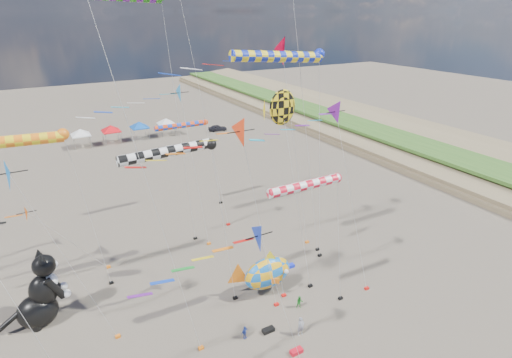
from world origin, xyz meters
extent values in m
cone|color=red|center=(5.97, 15.94, 18.99)|extent=(2.27, 2.43, 2.50)
cylinder|color=#B2B2B2|center=(7.70, 15.94, 9.49)|extent=(3.48, 0.02, 18.99)
cube|color=black|center=(9.42, 15.94, 0.10)|extent=(0.36, 0.24, 0.20)
cone|color=#1F89CD|center=(-1.16, 20.59, 15.44)|extent=(1.68, 1.80, 1.85)
cylinder|color=#B2B2B2|center=(-0.28, 20.59, 7.72)|extent=(1.80, 0.02, 15.44)
cube|color=black|center=(0.61, 20.59, 0.10)|extent=(0.36, 0.24, 0.20)
cylinder|color=#B2B2B2|center=(-13.89, 5.81, 8.92)|extent=(2.43, 0.02, 17.83)
cylinder|color=#B2B2B2|center=(7.64, 14.32, 12.69)|extent=(3.78, 0.02, 25.37)
cube|color=black|center=(9.51, 14.32, 0.10)|extent=(0.36, 0.24, 0.20)
cone|color=#DF4F05|center=(-12.42, 21.44, 7.35)|extent=(1.46, 1.56, 1.61)
cylinder|color=#B2B2B2|center=(-10.72, 21.44, 3.67)|extent=(3.42, 0.02, 7.36)
cube|color=black|center=(-9.02, 21.44, 0.10)|extent=(0.36, 0.24, 0.20)
cone|color=blue|center=(-13.31, 12.30, 13.47)|extent=(2.04, 2.18, 2.25)
cylinder|color=#B2B2B2|center=(-11.69, 12.30, 6.74)|extent=(3.25, 0.02, 13.48)
cube|color=black|center=(-10.08, 12.30, 0.10)|extent=(0.36, 0.24, 0.20)
cone|color=#751795|center=(5.97, 7.46, 15.51)|extent=(1.65, 1.77, 1.82)
cylinder|color=#B2B2B2|center=(7.70, 7.46, 7.75)|extent=(3.49, 0.02, 15.51)
cube|color=black|center=(9.44, 7.46, 0.10)|extent=(0.36, 0.24, 0.20)
cone|color=#112DB5|center=(-2.67, 3.89, 10.66)|extent=(1.73, 1.85, 1.91)
cylinder|color=#B2B2B2|center=(-1.26, 3.89, 5.33)|extent=(2.84, 0.02, 10.67)
cylinder|color=#B2B2B2|center=(-6.98, 8.33, 11.82)|extent=(3.45, 0.02, 23.64)
cube|color=black|center=(-5.26, 8.33, 0.10)|extent=(0.36, 0.24, 0.20)
cylinder|color=#B2B2B2|center=(3.11, 23.18, 12.35)|extent=(1.88, 0.02, 24.70)
cube|color=black|center=(4.04, 23.18, 0.10)|extent=(0.36, 0.24, 0.20)
cone|color=#FF380F|center=(0.08, 9.53, 14.77)|extent=(2.04, 2.18, 2.25)
cylinder|color=#B2B2B2|center=(0.89, 9.53, 7.38)|extent=(1.65, 0.02, 14.77)
cube|color=black|center=(1.71, 9.53, 0.10)|extent=(0.36, 0.24, 0.20)
cylinder|color=black|center=(-5.41, 11.86, 13.50)|extent=(6.20, 0.70, 0.70)
sphere|color=black|center=(-2.31, 11.86, 13.50)|extent=(0.73, 0.73, 0.73)
cylinder|color=#B2B2B2|center=(-1.56, 11.86, 6.75)|extent=(1.52, 0.02, 13.51)
cube|color=black|center=(-0.81, 11.86, 0.10)|extent=(0.36, 0.24, 0.20)
cylinder|color=#1226B4|center=(3.83, 13.39, 18.73)|extent=(7.47, 0.80, 0.80)
sphere|color=#1226B4|center=(7.56, 13.39, 18.73)|extent=(0.84, 0.84, 0.84)
cylinder|color=#B2B2B2|center=(8.31, 13.39, 9.36)|extent=(1.52, 0.02, 18.73)
cube|color=black|center=(9.06, 13.39, 0.10)|extent=(0.36, 0.24, 0.20)
cylinder|color=#B2B2B2|center=(-0.97, 22.20, 11.47)|extent=(1.52, 0.02, 22.94)
cube|color=black|center=(-0.22, 22.20, 0.10)|extent=(0.36, 0.24, 0.20)
cylinder|color=#EA4010|center=(1.24, 28.52, 10.40)|extent=(5.73, 0.59, 0.59)
sphere|color=#EA4010|center=(4.10, 28.52, 10.40)|extent=(0.62, 0.62, 0.62)
cylinder|color=#B2B2B2|center=(4.85, 28.52, 5.20)|extent=(1.52, 0.02, 10.40)
cube|color=black|center=(5.60, 28.52, 0.10)|extent=(0.36, 0.24, 0.20)
cylinder|color=red|center=(2.44, 7.58, 11.10)|extent=(5.46, 0.65, 0.65)
sphere|color=red|center=(5.17, 7.58, 11.10)|extent=(0.69, 0.69, 0.69)
cylinder|color=#B2B2B2|center=(5.92, 7.58, 5.55)|extent=(1.52, 0.02, 11.10)
cube|color=black|center=(6.67, 7.58, 0.10)|extent=(0.36, 0.24, 0.20)
sphere|color=orange|center=(-10.75, 18.90, 13.63)|extent=(0.86, 0.86, 0.86)
cylinder|color=#B2B2B2|center=(-10.00, 18.90, 6.81)|extent=(1.52, 0.02, 13.63)
cube|color=black|center=(-9.25, 18.90, 0.10)|extent=(0.36, 0.24, 0.20)
ellipsoid|color=yellow|center=(3.49, 12.10, 15.32)|extent=(2.20, 0.40, 2.64)
cone|color=yellow|center=(1.99, 12.10, 15.32)|extent=(0.12, 1.80, 1.80)
cylinder|color=#B2B2B2|center=(4.49, 11.10, 7.66)|extent=(2.03, 2.03, 15.32)
cube|color=black|center=(5.49, 10.10, 0.10)|extent=(0.36, 0.24, 0.20)
ellipsoid|color=blue|center=(1.84, 11.18, 2.03)|extent=(4.49, 2.99, 2.78)
cone|color=orange|center=(-0.57, 11.18, 2.03)|extent=(1.95, 0.80, 2.04)
cone|color=yellow|center=(2.02, 11.18, 3.42)|extent=(1.43, 0.59, 1.48)
cylinder|color=#B2B2B2|center=(2.90, 10.68, 0.78)|extent=(0.16, 1.04, 1.59)
cube|color=red|center=(2.84, 10.18, 0.10)|extent=(0.36, 0.24, 0.20)
imported|color=gray|center=(1.56, 6.02, 0.77)|extent=(0.57, 0.39, 1.54)
imported|color=#197A21|center=(3.14, 8.39, 0.55)|extent=(0.66, 0.59, 1.10)
imported|color=#2C44A8|center=(-2.13, 7.73, 0.52)|extent=(0.66, 0.41, 1.05)
cube|color=black|center=(-0.33, 7.42, 0.15)|extent=(0.90, 0.44, 0.30)
cube|color=red|center=(0.33, 4.76, 0.15)|extent=(0.90, 0.44, 0.30)
cube|color=#1527DA|center=(5.48, 13.28, 0.15)|extent=(0.90, 0.44, 0.30)
cube|color=white|center=(-6.00, 60.00, 2.25)|extent=(3.00, 3.00, 0.15)
pyramid|color=white|center=(-6.00, 60.00, 3.30)|extent=(4.20, 4.20, 1.00)
cylinder|color=#999999|center=(-7.30, 58.70, 1.10)|extent=(0.08, 0.08, 2.20)
cylinder|color=#999999|center=(-4.70, 58.70, 1.10)|extent=(0.08, 0.08, 2.20)
cylinder|color=#999999|center=(-7.30, 61.30, 1.10)|extent=(0.08, 0.08, 2.20)
cylinder|color=#999999|center=(-4.70, 61.30, 1.10)|extent=(0.08, 0.08, 2.20)
cube|color=red|center=(-1.00, 60.00, 2.25)|extent=(3.00, 3.00, 0.15)
pyramid|color=red|center=(-1.00, 60.00, 3.30)|extent=(4.20, 4.20, 1.00)
cylinder|color=#999999|center=(-2.30, 58.70, 1.10)|extent=(0.08, 0.08, 2.20)
cylinder|color=#999999|center=(0.30, 58.70, 1.10)|extent=(0.08, 0.08, 2.20)
cylinder|color=#999999|center=(-2.30, 61.30, 1.10)|extent=(0.08, 0.08, 2.20)
cylinder|color=#999999|center=(0.30, 61.30, 1.10)|extent=(0.08, 0.08, 2.20)
cube|color=blue|center=(4.00, 60.00, 2.25)|extent=(3.00, 3.00, 0.15)
pyramid|color=blue|center=(4.00, 60.00, 3.30)|extent=(4.20, 4.20, 1.00)
cylinder|color=#999999|center=(2.70, 58.70, 1.10)|extent=(0.08, 0.08, 2.20)
cylinder|color=#999999|center=(5.30, 58.70, 1.10)|extent=(0.08, 0.08, 2.20)
cylinder|color=#999999|center=(2.70, 61.30, 1.10)|extent=(0.08, 0.08, 2.20)
cylinder|color=#999999|center=(5.30, 61.30, 1.10)|extent=(0.08, 0.08, 2.20)
cube|color=white|center=(9.00, 60.00, 2.25)|extent=(3.00, 3.00, 0.15)
pyramid|color=white|center=(9.00, 60.00, 3.30)|extent=(4.20, 4.20, 1.00)
cylinder|color=#999999|center=(7.70, 58.70, 1.10)|extent=(0.08, 0.08, 2.20)
cylinder|color=#999999|center=(10.30, 58.70, 1.10)|extent=(0.08, 0.08, 2.20)
cylinder|color=#999999|center=(7.70, 61.30, 1.10)|extent=(0.08, 0.08, 2.20)
cylinder|color=#999999|center=(10.30, 61.30, 1.10)|extent=(0.08, 0.08, 2.20)
imported|color=#26262D|center=(18.57, 58.00, 0.61)|extent=(3.81, 2.11, 1.23)
camera|label=1|loc=(-12.28, -11.86, 21.75)|focal=28.00mm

